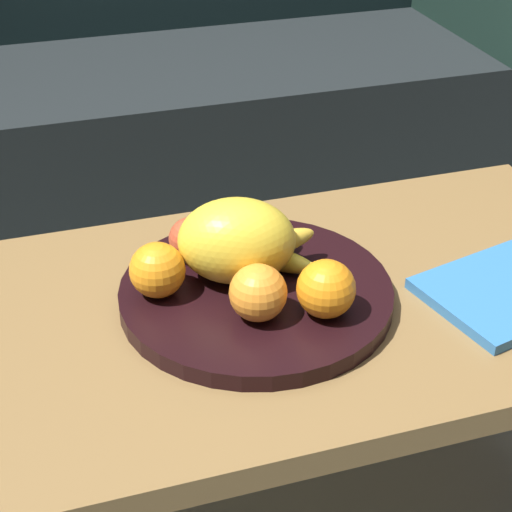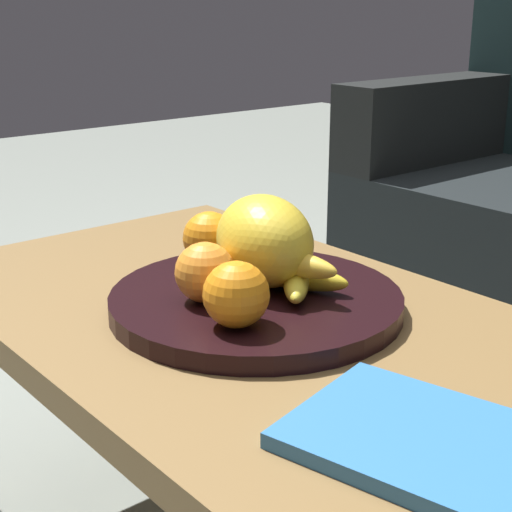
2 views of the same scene
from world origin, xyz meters
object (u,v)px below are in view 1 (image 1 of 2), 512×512
(fruit_bowl, at_px, (256,294))
(banana_bunch, at_px, (265,253))
(couch, at_px, (195,81))
(orange_right, at_px, (157,270))
(coffee_table, at_px, (287,328))
(melon_large_front, at_px, (237,241))
(orange_front, at_px, (326,289))
(orange_left, at_px, (258,293))
(apple_front, at_px, (191,239))

(fruit_bowl, bearing_deg, banana_bunch, 56.52)
(couch, height_order, orange_right, couch)
(coffee_table, relative_size, melon_large_front, 6.48)
(orange_front, xyz_separation_m, orange_left, (-0.09, 0.02, -0.00))
(fruit_bowl, height_order, orange_right, orange_right)
(apple_front, bearing_deg, orange_left, -73.15)
(coffee_table, relative_size, apple_front, 16.56)
(apple_front, relative_size, banana_bunch, 0.40)
(orange_front, bearing_deg, melon_large_front, 126.89)
(orange_right, distance_m, banana_bunch, 0.16)
(melon_large_front, relative_size, orange_right, 2.12)
(banana_bunch, bearing_deg, fruit_bowl, -123.48)
(coffee_table, height_order, melon_large_front, melon_large_front)
(coffee_table, bearing_deg, orange_front, -72.18)
(fruit_bowl, bearing_deg, orange_front, -51.61)
(fruit_bowl, relative_size, orange_right, 4.98)
(orange_right, relative_size, apple_front, 1.20)
(couch, relative_size, orange_right, 22.16)
(fruit_bowl, bearing_deg, orange_right, 170.06)
(orange_left, xyz_separation_m, orange_right, (-0.11, 0.09, 0.00))
(orange_left, height_order, orange_right, same)
(fruit_bowl, distance_m, orange_front, 0.12)
(orange_left, bearing_deg, coffee_table, 42.40)
(orange_front, bearing_deg, orange_right, 151.32)
(melon_large_front, height_order, orange_front, melon_large_front)
(melon_large_front, relative_size, banana_bunch, 1.02)
(apple_front, height_order, banana_bunch, apple_front)
(banana_bunch, bearing_deg, couch, 81.67)
(coffee_table, bearing_deg, apple_front, 135.90)
(orange_front, relative_size, apple_front, 1.23)
(fruit_bowl, bearing_deg, apple_front, 124.79)
(melon_large_front, distance_m, orange_front, 0.15)
(orange_front, height_order, orange_left, orange_front)
(couch, bearing_deg, apple_front, -103.57)
(orange_front, bearing_deg, couch, 84.37)
(fruit_bowl, bearing_deg, coffee_table, -13.58)
(melon_large_front, distance_m, orange_right, 0.12)
(orange_front, distance_m, apple_front, 0.23)
(coffee_table, height_order, banana_bunch, banana_bunch)
(melon_large_front, relative_size, apple_front, 2.55)
(apple_front, bearing_deg, banana_bunch, -32.04)
(fruit_bowl, relative_size, banana_bunch, 2.39)
(fruit_bowl, relative_size, orange_left, 4.99)
(fruit_bowl, height_order, banana_bunch, banana_bunch)
(coffee_table, xyz_separation_m, fruit_bowl, (-0.04, 0.01, 0.06))
(orange_left, relative_size, apple_front, 1.20)
(coffee_table, distance_m, orange_left, 0.14)
(melon_large_front, relative_size, orange_front, 2.08)
(orange_right, bearing_deg, apple_front, 49.82)
(fruit_bowl, distance_m, apple_front, 0.13)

